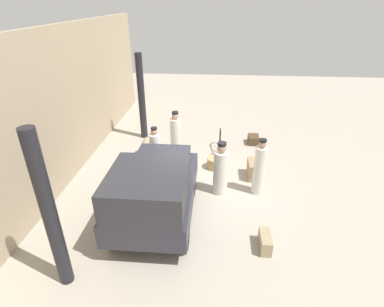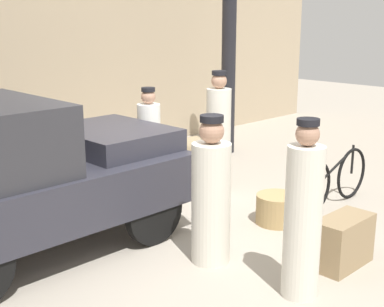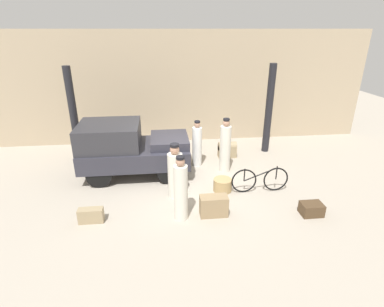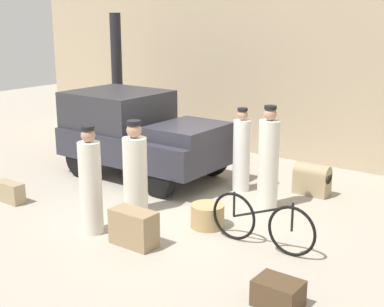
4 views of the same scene
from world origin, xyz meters
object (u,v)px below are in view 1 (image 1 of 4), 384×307
object	(u,v)px
porter_with_bicycle	(176,139)
suitcase_black_upright	(146,148)
bicycle	(220,144)
truck	(154,189)
porter_carrying_trunk	(260,169)
wicker_basket	(215,163)
suitcase_small_leather	(265,242)
porter_standing_middle	(221,171)
trunk_large_brown	(253,140)
conductor_in_dark_uniform	(155,153)
trunk_umber_medium	(253,170)

from	to	relation	value
porter_with_bicycle	suitcase_black_upright	bearing A→B (deg)	73.09
porter_with_bicycle	bicycle	bearing A→B (deg)	-64.17
truck	porter_carrying_trunk	world-z (taller)	truck
wicker_basket	suitcase_black_upright	xyz separation A→B (m)	(0.69, 2.50, 0.12)
porter_carrying_trunk	suitcase_small_leather	bearing A→B (deg)	178.00
porter_standing_middle	suitcase_black_upright	world-z (taller)	porter_standing_middle
porter_with_bicycle	trunk_large_brown	world-z (taller)	porter_with_bicycle
truck	trunk_large_brown	world-z (taller)	truck
porter_carrying_trunk	suitcase_black_upright	bearing A→B (deg)	61.66
conductor_in_dark_uniform	porter_carrying_trunk	bearing A→B (deg)	-104.28
bicycle	porter_standing_middle	xyz separation A→B (m)	(-2.50, 0.00, 0.35)
porter_carrying_trunk	conductor_in_dark_uniform	size ratio (longest dim) A/B	1.06
bicycle	conductor_in_dark_uniform	world-z (taller)	conductor_in_dark_uniform
conductor_in_dark_uniform	truck	bearing A→B (deg)	-169.64
porter_with_bicycle	conductor_in_dark_uniform	size ratio (longest dim) A/B	1.13
conductor_in_dark_uniform	trunk_umber_medium	world-z (taller)	conductor_in_dark_uniform
suitcase_small_leather	bicycle	bearing A→B (deg)	12.36
trunk_umber_medium	suitcase_small_leather	bearing A→B (deg)	179.27
suitcase_black_upright	suitcase_small_leather	world-z (taller)	suitcase_black_upright
bicycle	wicker_basket	bearing A→B (deg)	171.56
truck	porter_with_bicycle	distance (m)	3.17
bicycle	porter_with_bicycle	distance (m)	1.76
conductor_in_dark_uniform	trunk_umber_medium	xyz separation A→B (m)	(0.04, -3.13, -0.48)
suitcase_black_upright	suitcase_small_leather	size ratio (longest dim) A/B	1.09
truck	conductor_in_dark_uniform	xyz separation A→B (m)	(2.29, 0.42, -0.20)
conductor_in_dark_uniform	trunk_large_brown	size ratio (longest dim) A/B	2.96
wicker_basket	porter_with_bicycle	world-z (taller)	porter_with_bicycle
porter_standing_middle	conductor_in_dark_uniform	size ratio (longest dim) A/B	0.99
porter_standing_middle	trunk_umber_medium	size ratio (longest dim) A/B	2.26
truck	porter_standing_middle	world-z (taller)	truck
conductor_in_dark_uniform	trunk_large_brown	bearing A→B (deg)	-52.70
bicycle	wicker_basket	world-z (taller)	bicycle
porter_with_bicycle	suitcase_black_upright	world-z (taller)	porter_with_bicycle
truck	trunk_large_brown	size ratio (longest dim) A/B	6.25
porter_with_bicycle	wicker_basket	bearing A→B (deg)	-104.24
suitcase_black_upright	trunk_umber_medium	distance (m)	3.90
trunk_large_brown	suitcase_small_leather	bearing A→B (deg)	176.98
truck	suitcase_black_upright	distance (m)	3.71
truck	porter_carrying_trunk	size ratio (longest dim) A/B	2.00
wicker_basket	suitcase_black_upright	distance (m)	2.59
porter_standing_middle	porter_with_bicycle	xyz separation A→B (m)	(1.76, 1.52, 0.12)
conductor_in_dark_uniform	suitcase_black_upright	world-z (taller)	conductor_in_dark_uniform
wicker_basket	suitcase_small_leather	bearing A→B (deg)	-161.75
porter_standing_middle	trunk_large_brown	xyz separation A→B (m)	(3.47, -1.32, -0.57)
truck	trunk_large_brown	xyz separation A→B (m)	(4.87, -2.97, -0.79)
wicker_basket	suitcase_black_upright	world-z (taller)	suitcase_black_upright
trunk_large_brown	trunk_umber_medium	size ratio (longest dim) A/B	0.77
wicker_basket	trunk_umber_medium	world-z (taller)	trunk_umber_medium
bicycle	conductor_in_dark_uniform	bearing A→B (deg)	127.97
wicker_basket	porter_carrying_trunk	xyz separation A→B (m)	(-1.34, -1.26, 0.60)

